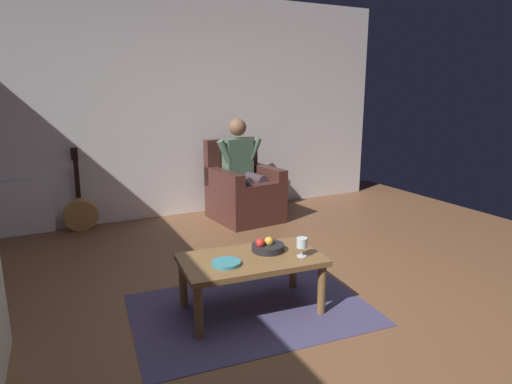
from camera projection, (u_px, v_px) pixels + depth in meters
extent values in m
plane|color=brown|center=(299.00, 328.00, 2.95)|extent=(7.34, 7.34, 0.00)
cube|color=silver|center=(169.00, 108.00, 5.34)|extent=(5.99, 0.06, 2.71)
cube|color=#423D5F|center=(251.00, 309.00, 3.19)|extent=(1.78, 1.29, 0.01)
cube|color=#492620|center=(245.00, 204.00, 5.37)|extent=(0.80, 0.87, 0.40)
cube|color=#492620|center=(248.00, 184.00, 5.26)|extent=(0.52, 0.72, 0.10)
cube|color=#492620|center=(265.00, 176.00, 5.45)|extent=(0.21, 0.81, 0.24)
cube|color=#492620|center=(224.00, 181.00, 5.14)|extent=(0.21, 0.81, 0.24)
cube|color=#492620|center=(231.00, 161.00, 5.54)|extent=(0.73, 0.19, 0.57)
cube|color=#4F6D54|center=(238.00, 158.00, 5.38)|extent=(0.37, 0.22, 0.49)
sphere|color=brown|center=(238.00, 127.00, 5.30)|extent=(0.21, 0.21, 0.21)
cylinder|color=#41323A|center=(254.00, 178.00, 5.31)|extent=(0.17, 0.44, 0.13)
cylinder|color=#41323A|center=(264.00, 203.00, 5.20)|extent=(0.13, 0.13, 0.50)
cylinder|color=#4F6D54|center=(254.00, 149.00, 5.42)|extent=(0.21, 0.11, 0.29)
cylinder|color=#41323A|center=(240.00, 180.00, 5.21)|extent=(0.17, 0.44, 0.13)
cylinder|color=#41323A|center=(249.00, 205.00, 5.09)|extent=(0.13, 0.13, 0.50)
cylinder|color=#4F6D54|center=(225.00, 151.00, 5.21)|extent=(0.21, 0.11, 0.29)
cube|color=brown|center=(251.00, 260.00, 3.10)|extent=(1.04, 0.63, 0.04)
cylinder|color=brown|center=(322.00, 289.00, 3.10)|extent=(0.06, 0.06, 0.37)
cylinder|color=brown|center=(199.00, 313.00, 2.78)|extent=(0.06, 0.06, 0.37)
cylinder|color=brown|center=(293.00, 266.00, 3.51)|extent=(0.06, 0.06, 0.37)
cylinder|color=brown|center=(183.00, 284.00, 3.19)|extent=(0.06, 0.06, 0.37)
cylinder|color=#AD7D44|center=(81.00, 215.00, 4.94)|extent=(0.37, 0.16, 0.38)
cylinder|color=black|center=(81.00, 214.00, 4.89)|extent=(0.10, 0.02, 0.10)
cube|color=black|center=(77.00, 179.00, 4.91)|extent=(0.05, 0.11, 0.45)
cube|color=black|center=(74.00, 154.00, 4.89)|extent=(0.07, 0.05, 0.14)
cube|color=white|center=(19.00, 208.00, 4.77)|extent=(0.69, 0.06, 0.61)
cylinder|color=silver|center=(302.00, 256.00, 3.11)|extent=(0.07, 0.07, 0.01)
cylinder|color=silver|center=(302.00, 252.00, 3.10)|extent=(0.01, 0.01, 0.06)
cylinder|color=silver|center=(302.00, 243.00, 3.08)|extent=(0.08, 0.08, 0.07)
cylinder|color=#590C19|center=(302.00, 245.00, 3.09)|extent=(0.07, 0.07, 0.03)
cylinder|color=black|center=(268.00, 248.00, 3.21)|extent=(0.24, 0.24, 0.05)
sphere|color=red|center=(260.00, 243.00, 3.17)|extent=(0.07, 0.07, 0.07)
sphere|color=gold|center=(269.00, 241.00, 3.21)|extent=(0.07, 0.07, 0.07)
cylinder|color=teal|center=(226.00, 263.00, 2.96)|extent=(0.20, 0.20, 0.02)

